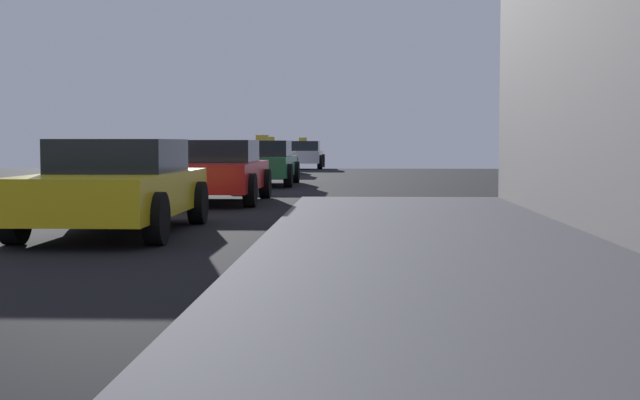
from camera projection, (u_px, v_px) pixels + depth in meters
The scene contains 5 objects.
car_yellow at pixel (117, 185), 12.32m from camera, with size 1.94×4.41×1.27m.
car_red at pixel (214, 171), 18.63m from camera, with size 2.03×4.35×1.27m.
car_green at pixel (262, 162), 26.12m from camera, with size 1.98×4.46×1.43m.
car_white at pixel (269, 157), 35.58m from camera, with size 2.02×4.57×1.43m.
car_silver at pixel (303, 154), 42.54m from camera, with size 1.96×4.52×1.43m.
Camera 1 is at (3.12, -1.94, 1.23)m, focal length 51.16 mm.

